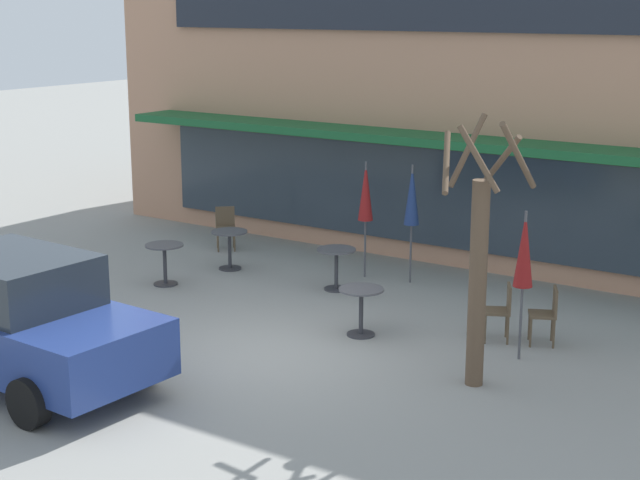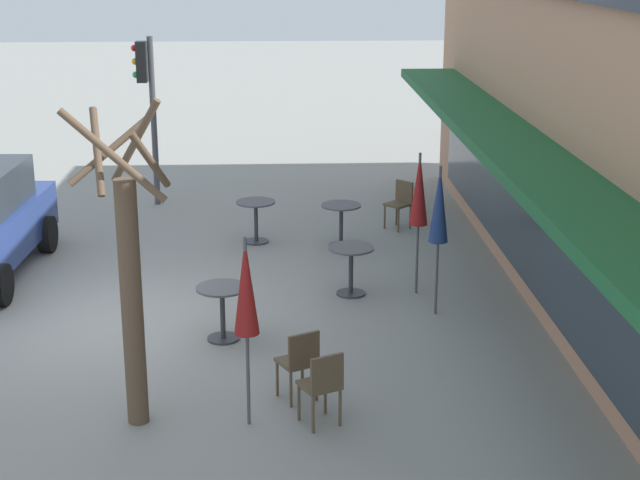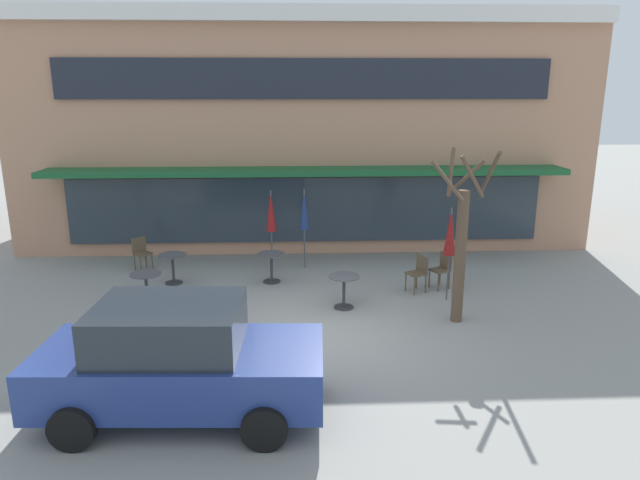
# 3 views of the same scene
# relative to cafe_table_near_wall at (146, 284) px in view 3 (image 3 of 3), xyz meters

# --- Properties ---
(ground_plane) EXTENTS (80.00, 80.00, 0.00)m
(ground_plane) POSITION_rel_cafe_table_near_wall_xyz_m (3.72, -1.90, -0.52)
(ground_plane) COLOR gray
(building_facade) EXTENTS (17.22, 9.10, 7.03)m
(building_facade) POSITION_rel_cafe_table_near_wall_xyz_m (3.72, 8.07, 3.00)
(building_facade) COLOR tan
(building_facade) RESTS_ON ground
(cafe_table_near_wall) EXTENTS (0.70, 0.70, 0.76)m
(cafe_table_near_wall) POSITION_rel_cafe_table_near_wall_xyz_m (0.00, 0.00, 0.00)
(cafe_table_near_wall) COLOR #333338
(cafe_table_near_wall) RESTS_ON ground
(cafe_table_streetside) EXTENTS (0.70, 0.70, 0.76)m
(cafe_table_streetside) POSITION_rel_cafe_table_near_wall_xyz_m (4.46, -0.37, 0.00)
(cafe_table_streetside) COLOR #333338
(cafe_table_streetside) RESTS_ON ground
(cafe_table_by_tree) EXTENTS (0.70, 0.70, 0.76)m
(cafe_table_by_tree) POSITION_rel_cafe_table_near_wall_xyz_m (0.29, 1.51, 0.00)
(cafe_table_by_tree) COLOR #333338
(cafe_table_by_tree) RESTS_ON ground
(cafe_table_mid_patio) EXTENTS (0.70, 0.70, 0.76)m
(cafe_table_mid_patio) POSITION_rel_cafe_table_near_wall_xyz_m (2.77, 1.49, 0.00)
(cafe_table_mid_patio) COLOR #333338
(cafe_table_mid_patio) RESTS_ON ground
(patio_umbrella_green_folded) EXTENTS (0.28, 0.28, 2.20)m
(patio_umbrella_green_folded) POSITION_rel_cafe_table_near_wall_xyz_m (6.91, 0.04, 1.11)
(patio_umbrella_green_folded) COLOR #4C4C51
(patio_umbrella_green_folded) RESTS_ON ground
(patio_umbrella_cream_folded) EXTENTS (0.28, 0.28, 2.20)m
(patio_umbrella_cream_folded) POSITION_rel_cafe_table_near_wall_xyz_m (3.64, 2.66, 1.11)
(patio_umbrella_cream_folded) COLOR #4C4C51
(patio_umbrella_cream_folded) RESTS_ON ground
(patio_umbrella_corner_open) EXTENTS (0.28, 0.28, 2.20)m
(patio_umbrella_corner_open) POSITION_rel_cafe_table_near_wall_xyz_m (2.75, 2.50, 1.11)
(patio_umbrella_corner_open) COLOR #4C4C51
(patio_umbrella_corner_open) RESTS_ON ground
(cafe_chair_0) EXTENTS (0.57, 0.57, 0.89)m
(cafe_chair_0) POSITION_rel_cafe_table_near_wall_xyz_m (-0.80, 2.69, 0.01)
(cafe_chair_0) COLOR brown
(cafe_chair_0) RESTS_ON ground
(cafe_chair_1) EXTENTS (0.53, 0.53, 0.89)m
(cafe_chair_1) POSITION_rel_cafe_table_near_wall_xyz_m (7.00, 0.86, 0.01)
(cafe_chair_1) COLOR brown
(cafe_chair_1) RESTS_ON ground
(cafe_chair_2) EXTENTS (0.54, 0.54, 0.89)m
(cafe_chair_2) POSITION_rel_cafe_table_near_wall_xyz_m (6.36, 0.62, 0.01)
(cafe_chair_2) COLOR brown
(cafe_chair_2) RESTS_ON ground
(parked_sedan) EXTENTS (4.28, 2.16, 1.76)m
(parked_sedan) POSITION_rel_cafe_table_near_wall_xyz_m (1.62, -4.57, 0.36)
(parked_sedan) COLOR navy
(parked_sedan) RESTS_ON ground
(street_tree) EXTENTS (1.22, 1.16, 3.65)m
(street_tree) POSITION_rel_cafe_table_near_wall_xyz_m (6.79, -1.22, 1.19)
(street_tree) COLOR brown
(street_tree) RESTS_ON ground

